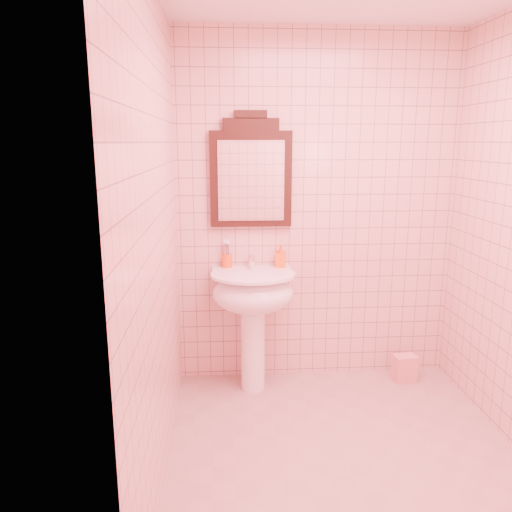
{
  "coord_description": "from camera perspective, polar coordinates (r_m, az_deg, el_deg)",
  "views": [
    {
      "loc": [
        -0.68,
        -2.42,
        1.74
      ],
      "look_at": [
        -0.47,
        0.55,
        1.06
      ],
      "focal_mm": 35.0,
      "sensor_mm": 36.0,
      "label": 1
    }
  ],
  "objects": [
    {
      "name": "mirror",
      "position": [
        3.51,
        -0.59,
        9.35
      ],
      "size": [
        0.57,
        0.06,
        0.79
      ],
      "color": "black",
      "rests_on": "back_wall"
    },
    {
      "name": "faucet",
      "position": [
        3.53,
        -0.5,
        -0.5
      ],
      "size": [
        0.04,
        0.16,
        0.11
      ],
      "color": "white",
      "rests_on": "pedestal_sink"
    },
    {
      "name": "towel",
      "position": [
        3.95,
        16.63,
        -12.19
      ],
      "size": [
        0.18,
        0.13,
        0.2
      ],
      "primitive_type": "cube",
      "rotation": [
        0.0,
        0.0,
        0.13
      ],
      "color": "tan",
      "rests_on": "floor"
    },
    {
      "name": "floor",
      "position": [
        3.06,
        10.36,
        -21.98
      ],
      "size": [
        2.2,
        2.2,
        0.0
      ],
      "primitive_type": "plane",
      "color": "tan",
      "rests_on": "ground"
    },
    {
      "name": "toothbrush_cup",
      "position": [
        3.57,
        -3.35,
        -0.49
      ],
      "size": [
        0.08,
        0.08,
        0.18
      ],
      "rotation": [
        0.0,
        0.0,
        0.01
      ],
      "color": "#E14B12",
      "rests_on": "pedestal_sink"
    },
    {
      "name": "pedestal_sink",
      "position": [
        3.47,
        -0.36,
        -5.17
      ],
      "size": [
        0.58,
        0.58,
        0.86
      ],
      "color": "white",
      "rests_on": "floor"
    },
    {
      "name": "soap_dispenser",
      "position": [
        3.56,
        2.81,
        -0.01
      ],
      "size": [
        0.08,
        0.08,
        0.16
      ],
      "primitive_type": "imported",
      "rotation": [
        0.0,
        0.0,
        -0.12
      ],
      "color": "#E85913",
      "rests_on": "pedestal_sink"
    },
    {
      "name": "back_wall",
      "position": [
        3.62,
        6.94,
        5.05
      ],
      "size": [
        2.0,
        0.02,
        2.5
      ],
      "primitive_type": "cube",
      "color": "beige",
      "rests_on": "floor"
    }
  ]
}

